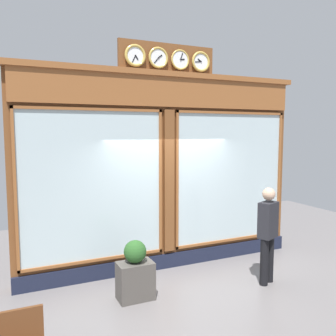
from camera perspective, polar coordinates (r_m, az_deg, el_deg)
name	(u,v)px	position (r m, az deg, el deg)	size (l,w,h in m)	color
shop_facade	(165,170)	(6.87, -0.44, -0.33)	(5.74, 0.42, 4.26)	brown
pedestrian	(268,231)	(6.46, 15.71, -9.73)	(0.42, 0.34, 1.69)	black
planter_box	(135,281)	(5.90, -5.26, -17.57)	(0.56, 0.36, 0.60)	#4C4742
planter_shrub	(135,252)	(5.73, -5.30, -13.20)	(0.36, 0.36, 0.36)	#285623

